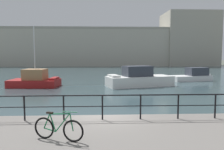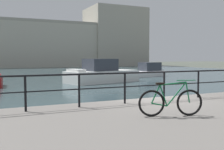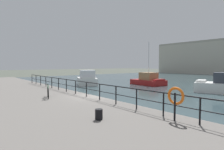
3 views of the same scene
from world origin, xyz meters
TOP-DOWN VIEW (x-y plane):
  - ground_plane at (0.00, 0.00)m, footprint 240.00×240.00m
  - water_basin at (0.00, 30.20)m, footprint 80.00×60.00m
  - harbor_building at (7.42, 61.71)m, footprint 70.69×12.76m
  - moored_cabin_cruiser at (12.57, 20.48)m, footprint 5.94×3.52m
  - moored_small_launch at (4.15, 15.33)m, footprint 7.99×4.82m
  - quay_railing at (-1.66, -0.75)m, footprint 22.98×0.07m
  - parked_bicycle at (-1.45, -3.02)m, footprint 1.70×0.63m

SIDE VIEW (x-z plane):
  - ground_plane at x=0.00m, z-range 0.00..0.00m
  - water_basin at x=0.00m, z-range 0.00..0.01m
  - moored_cabin_cruiser at x=12.57m, z-range -0.21..1.60m
  - moored_small_launch at x=4.15m, z-range -0.31..2.01m
  - parked_bicycle at x=-1.45m, z-range 0.77..1.76m
  - quay_railing at x=-1.66m, z-range 1.08..2.15m
  - harbor_building at x=7.42m, z-range -2.06..14.51m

